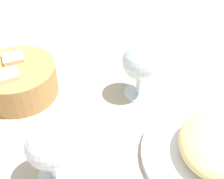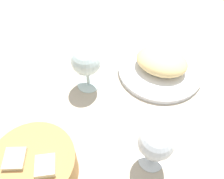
{
  "view_description": "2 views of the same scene",
  "coord_description": "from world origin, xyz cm",
  "px_view_note": "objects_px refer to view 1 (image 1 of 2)",
  "views": [
    {
      "loc": [
        -40.36,
        8.88,
        47.58
      ],
      "look_at": [
        5.85,
        1.36,
        5.72
      ],
      "focal_mm": 49.0,
      "sensor_mm": 36.0,
      "label": 1
    },
    {
      "loc": [
        -4.33,
        38.38,
        53.48
      ],
      "look_at": [
        2.32,
        -0.46,
        5.14
      ],
      "focal_mm": 40.04,
      "sensor_mm": 36.0,
      "label": 2
    }
  ],
  "objects_px": {
    "bread_basket": "(18,80)",
    "wine_glass_near": "(140,63)",
    "plate": "(207,156)",
    "wine_glass_far": "(48,149)"
  },
  "relations": [
    {
      "from": "plate",
      "to": "wine_glass_far",
      "type": "distance_m",
      "value": 0.29
    },
    {
      "from": "bread_basket",
      "to": "wine_glass_near",
      "type": "xyz_separation_m",
      "value": [
        -0.05,
        -0.26,
        0.05
      ]
    },
    {
      "from": "bread_basket",
      "to": "plate",
      "type": "bearing_deg",
      "value": -124.58
    },
    {
      "from": "bread_basket",
      "to": "wine_glass_near",
      "type": "relative_size",
      "value": 1.31
    },
    {
      "from": "wine_glass_near",
      "to": "bread_basket",
      "type": "bearing_deg",
      "value": 79.73
    },
    {
      "from": "plate",
      "to": "wine_glass_near",
      "type": "height_order",
      "value": "wine_glass_near"
    },
    {
      "from": "wine_glass_near",
      "to": "wine_glass_far",
      "type": "relative_size",
      "value": 1.07
    },
    {
      "from": "bread_basket",
      "to": "wine_glass_far",
      "type": "xyz_separation_m",
      "value": [
        -0.24,
        -0.07,
        0.04
      ]
    },
    {
      "from": "plate",
      "to": "bread_basket",
      "type": "distance_m",
      "value": 0.43
    },
    {
      "from": "plate",
      "to": "wine_glass_far",
      "type": "xyz_separation_m",
      "value": [
        0.01,
        0.28,
        0.07
      ]
    }
  ]
}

